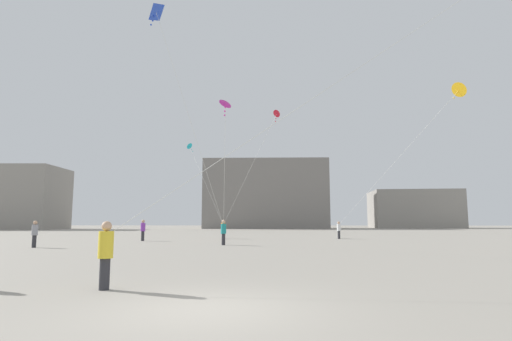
{
  "coord_description": "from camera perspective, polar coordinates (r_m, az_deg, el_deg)",
  "views": [
    {
      "loc": [
        1.34,
        -7.84,
        1.66
      ],
      "look_at": [
        0.0,
        19.63,
        5.1
      ],
      "focal_mm": 28.46,
      "sensor_mm": 36.0,
      "label": 1
    }
  ],
  "objects": [
    {
      "name": "building_left_hall",
      "position": [
        99.05,
        -31.94,
        -3.31
      ],
      "size": [
        23.69,
        13.88,
        12.78
      ],
      "color": "gray",
      "rests_on": "ground_plane"
    },
    {
      "name": "kite_cyan_diamond",
      "position": [
        47.34,
        -9.24,
        3.17
      ],
      "size": [
        5.37,
        7.46,
        9.34
      ],
      "color": "#1EB2C6"
    },
    {
      "name": "building_right_hall",
      "position": [
        107.05,
        21.2,
        -5.13
      ],
      "size": [
        20.67,
        16.54,
        8.99
      ],
      "color": "gray",
      "rests_on": "ground_plane"
    },
    {
      "name": "person_in_purple",
      "position": [
        35.88,
        -15.61,
        -7.96
      ],
      "size": [
        0.39,
        0.39,
        1.77
      ],
      "rotation": [
        0.0,
        0.0,
        1.3
      ],
      "color": "#2D2D33",
      "rests_on": "ground_plane"
    },
    {
      "name": "person_in_orange",
      "position": [
        39.06,
        -4.64,
        -8.1
      ],
      "size": [
        0.39,
        0.39,
        1.79
      ],
      "rotation": [
        0.0,
        0.0,
        3.39
      ],
      "color": "#2D2D33",
      "rests_on": "ground_plane"
    },
    {
      "name": "building_centre_hall",
      "position": [
        95.88,
        1.39,
        -3.48
      ],
      "size": [
        28.13,
        16.17,
        15.5
      ],
      "color": "gray",
      "rests_on": "ground_plane"
    },
    {
      "name": "kite_cobalt_delta",
      "position": [
        25.7,
        -13.68,
        20.11
      ],
      "size": [
        3.61,
        7.53,
        12.68
      ],
      "color": "blue"
    },
    {
      "name": "person_in_grey",
      "position": [
        29.42,
        -28.67,
        -7.69
      ],
      "size": [
        0.37,
        0.37,
        1.69
      ],
      "rotation": [
        0.0,
        0.0,
        2.89
      ],
      "color": "#2D2D33",
      "rests_on": "ground_plane"
    },
    {
      "name": "kite_crimson_diamond",
      "position": [
        36.91,
        2.72,
        7.52
      ],
      "size": [
        5.6,
        3.55,
        10.32
      ],
      "color": "red"
    },
    {
      "name": "kite_amber_diamond",
      "position": [
        33.17,
        26.5,
        9.94
      ],
      "size": [
        7.96,
        10.59,
        10.3
      ],
      "color": "yellow"
    },
    {
      "name": "person_in_yellow",
      "position": [
        10.78,
        -20.39,
        -10.67
      ],
      "size": [
        0.36,
        0.36,
        1.66
      ],
      "rotation": [
        0.0,
        0.0,
        1.3
      ],
      "color": "#2D2D33",
      "rests_on": "ground_plane"
    },
    {
      "name": "person_in_white",
      "position": [
        39.23,
        11.56,
        -8.1
      ],
      "size": [
        0.35,
        0.35,
        1.63
      ],
      "rotation": [
        0.0,
        0.0,
        5.83
      ],
      "color": "#2D2D33",
      "rests_on": "ground_plane"
    },
    {
      "name": "ground_plane",
      "position": [
        8.12,
        -7.13,
        -18.84
      ],
      "size": [
        300.0,
        300.0,
        0.0
      ],
      "primitive_type": "plane",
      "color": "#9E9689"
    },
    {
      "name": "person_in_teal",
      "position": [
        28.74,
        -4.59,
        -8.53
      ],
      "size": [
        0.37,
        0.37,
        1.72
      ],
      "rotation": [
        0.0,
        0.0,
        5.51
      ],
      "color": "#2D2D33",
      "rests_on": "ground_plane"
    },
    {
      "name": "kite_magenta_diamond",
      "position": [
        24.8,
        -4.32,
        9.05
      ],
      "size": [
        1.19,
        5.45,
        7.74
      ],
      "color": "#D12899"
    }
  ]
}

